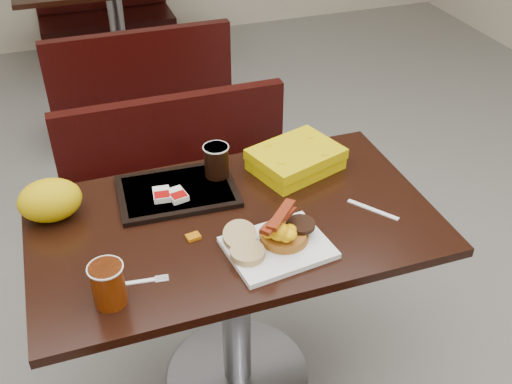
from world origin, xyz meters
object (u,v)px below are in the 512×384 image
object	(u,v)px
hashbrown_sleeve_left	(162,194)
fork	(137,282)
coffee_cup_far	(216,161)
knife	(373,210)
bench_far_s	(137,80)
hashbrown_sleeve_right	(177,195)
table_far	(119,35)
platter	(278,248)
table_near	(236,307)
bench_near_n	(187,195)
paper_bag	(50,200)
pancake_stack	(284,235)
tray	(177,191)
coffee_cup_near	(108,285)
bench_far_n	(105,5)
clamshell	(296,159)

from	to	relation	value
hashbrown_sleeve_left	fork	bearing A→B (deg)	-105.78
fork	coffee_cup_far	bearing A→B (deg)	56.78
knife	hashbrown_sleeve_left	size ratio (longest dim) A/B	2.41
bench_far_s	hashbrown_sleeve_right	xyz separation A→B (m)	(-0.14, -1.76, 0.42)
table_far	platter	size ratio (longest dim) A/B	4.30
table_near	bench_near_n	distance (m)	0.70
fork	bench_near_n	bearing A→B (deg)	76.82
table_near	paper_bag	world-z (taller)	paper_bag
fork	pancake_stack	bearing A→B (deg)	9.87
platter	knife	xyz separation A→B (m)	(0.34, 0.08, -0.01)
tray	hashbrown_sleeve_right	size ratio (longest dim) A/B	5.27
table_near	knife	size ratio (longest dim) A/B	7.14
platter	hashbrown_sleeve_right	xyz separation A→B (m)	(-0.21, 0.31, 0.02)
platter	tray	world-z (taller)	same
coffee_cup_far	coffee_cup_near	bearing A→B (deg)	-132.62
bench_near_n	paper_bag	size ratio (longest dim) A/B	5.38
coffee_cup_near	paper_bag	xyz separation A→B (m)	(-0.11, 0.41, 0.01)
table_far	hashbrown_sleeve_right	world-z (taller)	hashbrown_sleeve_right
bench_near_n	hashbrown_sleeve_right	xyz separation A→B (m)	(-0.14, -0.56, 0.42)
bench_far_n	hashbrown_sleeve_left	bearing A→B (deg)	-93.33
fork	clamshell	bearing A→B (deg)	38.62
bench_far_n	tray	world-z (taller)	tray
clamshell	paper_bag	size ratio (longest dim) A/B	1.50
platter	table_near	bearing A→B (deg)	106.34
hashbrown_sleeve_right	knife	bearing A→B (deg)	-34.59
tray	paper_bag	distance (m)	0.38
hashbrown_sleeve_left	bench_near_n	bearing A→B (deg)	77.84
table_far	clamshell	bearing A→B (deg)	-83.41
bench_near_n	clamshell	size ratio (longest dim) A/B	3.60
bench_far_n	platter	world-z (taller)	platter
coffee_cup_near	tray	bearing A→B (deg)	56.91
table_near	clamshell	world-z (taller)	clamshell
clamshell	paper_bag	world-z (taller)	paper_bag
bench_far_s	coffee_cup_near	distance (m)	2.20
coffee_cup_near	knife	distance (m)	0.82
table_near	platter	world-z (taller)	platter
platter	bench_far_s	bearing A→B (deg)	84.89
bench_near_n	table_far	distance (m)	1.90
table_far	bench_far_s	distance (m)	0.70
platter	coffee_cup_far	size ratio (longest dim) A/B	2.60
clamshell	tray	bearing A→B (deg)	163.40
hashbrown_sleeve_right	coffee_cup_far	size ratio (longest dim) A/B	0.65
paper_bag	platter	bearing A→B (deg)	-31.48
bench_far_s	bench_near_n	bearing A→B (deg)	-90.00
coffee_cup_near	bench_far_s	bearing A→B (deg)	79.50
bench_far_n	pancake_stack	size ratio (longest dim) A/B	7.28
table_near	fork	distance (m)	0.52
platter	knife	size ratio (longest dim) A/B	1.66
hashbrown_sleeve_right	clamshell	bearing A→B (deg)	-3.90
clamshell	paper_bag	xyz separation A→B (m)	(-0.78, -0.01, 0.03)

